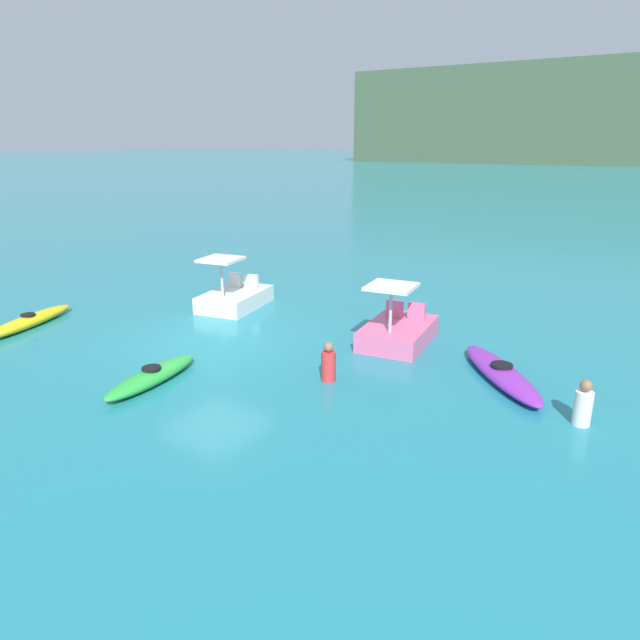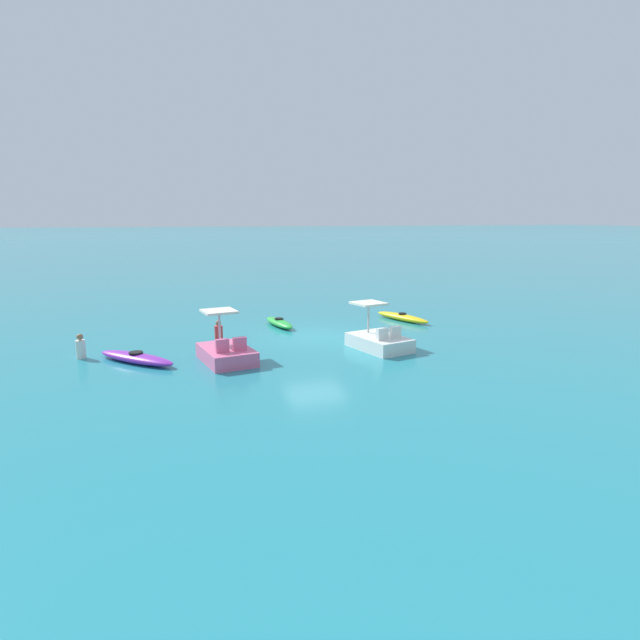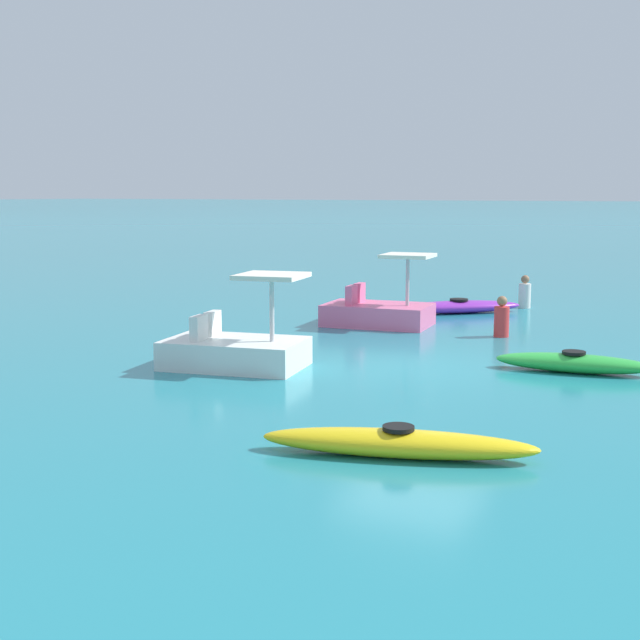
{
  "view_description": "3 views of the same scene",
  "coord_description": "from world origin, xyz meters",
  "px_view_note": "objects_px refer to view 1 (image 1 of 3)",
  "views": [
    {
      "loc": [
        9.96,
        -9.68,
        4.91
      ],
      "look_at": [
        2.19,
        1.78,
        0.5
      ],
      "focal_mm": 31.38,
      "sensor_mm": 36.0,
      "label": 1
    },
    {
      "loc": [
        6.55,
        19.87,
        4.8
      ],
      "look_at": [
        -0.36,
        -0.4,
        0.62
      ],
      "focal_mm": 29.2,
      "sensor_mm": 36.0,
      "label": 2
    },
    {
      "loc": [
        -14.15,
        -6.02,
        3.07
      ],
      "look_at": [
        -0.09,
        1.86,
        0.71
      ],
      "focal_mm": 49.12,
      "sensor_mm": 36.0,
      "label": 3
    }
  ],
  "objects_px": {
    "kayak_green": "(152,376)",
    "pedal_boat_pink": "(398,330)",
    "kayak_purple": "(501,373)",
    "pedal_boat_white": "(235,297)",
    "kayak_yellow": "(29,321)",
    "person_near_shore": "(329,364)",
    "person_by_kayaks": "(583,405)"
  },
  "relations": [
    {
      "from": "person_by_kayaks",
      "to": "kayak_yellow",
      "type": "bearing_deg",
      "value": -169.66
    },
    {
      "from": "kayak_yellow",
      "to": "pedal_boat_white",
      "type": "height_order",
      "value": "pedal_boat_white"
    },
    {
      "from": "kayak_green",
      "to": "person_near_shore",
      "type": "bearing_deg",
      "value": 36.48
    },
    {
      "from": "pedal_boat_pink",
      "to": "person_by_kayaks",
      "type": "xyz_separation_m",
      "value": [
        4.73,
        -2.06,
        0.05
      ]
    },
    {
      "from": "pedal_boat_pink",
      "to": "person_by_kayaks",
      "type": "distance_m",
      "value": 5.16
    },
    {
      "from": "pedal_boat_white",
      "to": "kayak_green",
      "type": "bearing_deg",
      "value": -64.94
    },
    {
      "from": "kayak_green",
      "to": "pedal_boat_pink",
      "type": "distance_m",
      "value": 6.12
    },
    {
      "from": "kayak_yellow",
      "to": "person_by_kayaks",
      "type": "distance_m",
      "value": 14.07
    },
    {
      "from": "kayak_green",
      "to": "pedal_boat_white",
      "type": "relative_size",
      "value": 1.01
    },
    {
      "from": "person_near_shore",
      "to": "kayak_green",
      "type": "bearing_deg",
      "value": -143.52
    },
    {
      "from": "pedal_boat_white",
      "to": "person_by_kayaks",
      "type": "distance_m",
      "value": 10.62
    },
    {
      "from": "pedal_boat_pink",
      "to": "person_near_shore",
      "type": "height_order",
      "value": "pedal_boat_pink"
    },
    {
      "from": "person_near_shore",
      "to": "person_by_kayaks",
      "type": "relative_size",
      "value": 1.0
    },
    {
      "from": "pedal_boat_white",
      "to": "kayak_yellow",
      "type": "bearing_deg",
      "value": -126.29
    },
    {
      "from": "kayak_purple",
      "to": "person_by_kayaks",
      "type": "distance_m",
      "value": 2.18
    },
    {
      "from": "kayak_yellow",
      "to": "person_near_shore",
      "type": "bearing_deg",
      "value": 10.18
    },
    {
      "from": "person_by_kayaks",
      "to": "kayak_green",
      "type": "bearing_deg",
      "value": -158.26
    },
    {
      "from": "kayak_purple",
      "to": "pedal_boat_pink",
      "type": "distance_m",
      "value": 3.05
    },
    {
      "from": "kayak_yellow",
      "to": "person_near_shore",
      "type": "relative_size",
      "value": 3.72
    },
    {
      "from": "kayak_purple",
      "to": "pedal_boat_white",
      "type": "bearing_deg",
      "value": 173.57
    },
    {
      "from": "pedal_boat_pink",
      "to": "kayak_purple",
      "type": "bearing_deg",
      "value": -16.89
    },
    {
      "from": "pedal_boat_pink",
      "to": "kayak_yellow",
      "type": "bearing_deg",
      "value": -153.25
    },
    {
      "from": "pedal_boat_pink",
      "to": "person_near_shore",
      "type": "distance_m",
      "value": 2.99
    },
    {
      "from": "kayak_purple",
      "to": "pedal_boat_pink",
      "type": "height_order",
      "value": "pedal_boat_pink"
    },
    {
      "from": "kayak_green",
      "to": "person_near_shore",
      "type": "height_order",
      "value": "person_near_shore"
    },
    {
      "from": "kayak_yellow",
      "to": "kayak_green",
      "type": "distance_m",
      "value": 5.94
    },
    {
      "from": "kayak_purple",
      "to": "pedal_boat_pink",
      "type": "relative_size",
      "value": 1.14
    },
    {
      "from": "person_near_shore",
      "to": "pedal_boat_white",
      "type": "bearing_deg",
      "value": 150.88
    },
    {
      "from": "pedal_boat_pink",
      "to": "pedal_boat_white",
      "type": "distance_m",
      "value": 5.67
    },
    {
      "from": "kayak_purple",
      "to": "pedal_boat_white",
      "type": "height_order",
      "value": "pedal_boat_white"
    },
    {
      "from": "kayak_purple",
      "to": "kayak_yellow",
      "type": "bearing_deg",
      "value": -162.87
    },
    {
      "from": "kayak_purple",
      "to": "pedal_boat_pink",
      "type": "bearing_deg",
      "value": 163.11
    }
  ]
}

